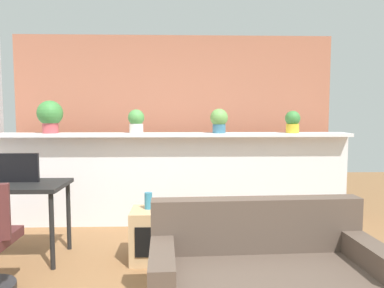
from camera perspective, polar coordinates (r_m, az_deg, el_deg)
divider_wall at (r=4.70m, az=-2.81°, el=-5.69°), size 4.40×0.16×1.14m
plant_shelf at (r=4.59m, az=-2.85°, el=1.46°), size 4.40×0.37×0.04m
brick_wall_behind at (r=5.23m, az=-2.74°, el=2.89°), size 4.40×0.10×2.50m
potted_plant_0 at (r=4.86m, az=-21.18°, el=4.20°), size 0.31×0.31×0.40m
potted_plant_1 at (r=4.59m, az=-8.66°, el=3.58°), size 0.20×0.20×0.30m
potted_plant_2 at (r=4.58m, az=4.23°, el=3.75°), size 0.22×0.22×0.30m
potted_plant_3 at (r=4.77m, az=15.35°, el=3.40°), size 0.19×0.19×0.28m
desk at (r=3.99m, az=-26.72°, el=-6.71°), size 1.10×0.60×0.75m
tv_monitor at (r=4.00m, az=-25.67°, el=-3.33°), size 0.44×0.04×0.28m
side_cube_shelf at (r=3.68m, az=-6.25°, el=-13.89°), size 0.40×0.41×0.50m
vase_on_shelf at (r=3.62m, az=-6.79°, el=-8.73°), size 0.08×0.08×0.16m
couch at (r=2.72m, az=11.25°, el=-20.13°), size 1.59×0.83×0.80m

